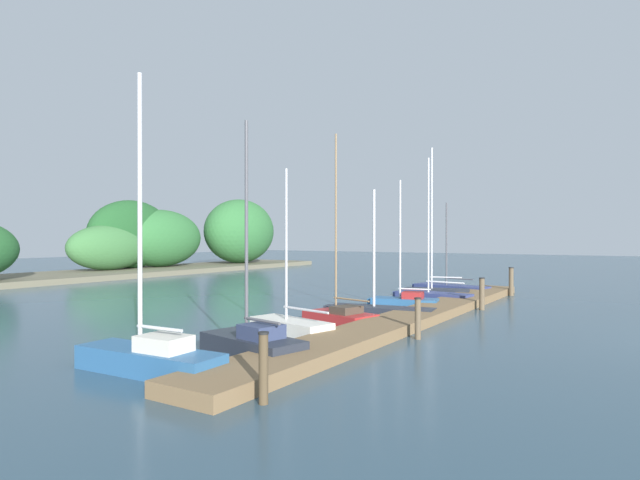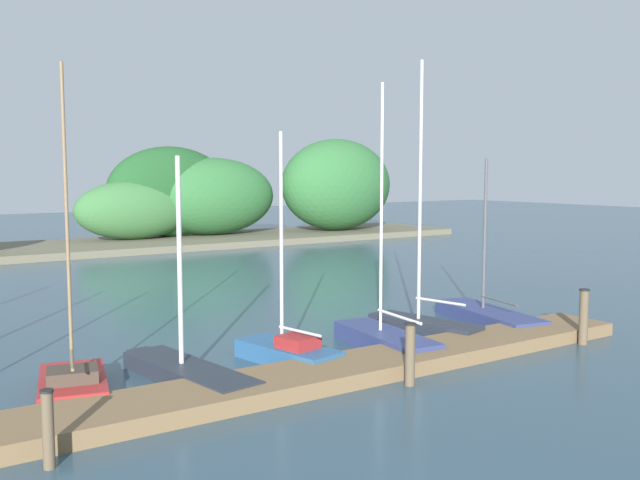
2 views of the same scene
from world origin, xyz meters
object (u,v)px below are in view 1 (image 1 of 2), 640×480
at_px(mooring_piling_1, 418,318).
at_px(mooring_piling_2, 482,294).
at_px(sailboat_1, 250,342).
at_px(sailboat_3, 338,315).
at_px(sailboat_8, 448,288).
at_px(mooring_piling_0, 263,368).
at_px(sailboat_5, 403,301).
at_px(sailboat_6, 430,296).
at_px(sailboat_4, 377,309).
at_px(sailboat_0, 146,355).
at_px(sailboat_2, 288,326).
at_px(mooring_piling_3, 511,281).
at_px(sailboat_7, 433,290).

bearing_deg(mooring_piling_1, mooring_piling_2, 0.78).
distance_m(sailboat_1, sailboat_3, 5.84).
distance_m(sailboat_8, mooring_piling_0, 21.35).
bearing_deg(sailboat_5, sailboat_6, -105.45).
bearing_deg(sailboat_4, sailboat_0, 77.23).
bearing_deg(mooring_piling_2, sailboat_1, 167.36).
bearing_deg(sailboat_1, sailboat_4, -74.99).
distance_m(sailboat_2, sailboat_8, 15.39).
bearing_deg(sailboat_1, sailboat_8, -74.71).
height_order(sailboat_2, mooring_piling_1, sailboat_2).
xyz_separation_m(mooring_piling_0, mooring_piling_2, (14.93, 0.01, 0.02)).
xyz_separation_m(sailboat_2, mooring_piling_3, (15.55, -3.34, 0.45)).
relative_size(sailboat_5, sailboat_7, 0.73).
height_order(mooring_piling_1, mooring_piling_2, mooring_piling_2).
bearing_deg(sailboat_7, sailboat_8, -100.72).
height_order(sailboat_2, mooring_piling_0, sailboat_2).
bearing_deg(sailboat_1, sailboat_5, -75.47).
relative_size(sailboat_7, mooring_piling_2, 5.57).
relative_size(mooring_piling_1, mooring_piling_3, 0.84).
xyz_separation_m(sailboat_5, sailboat_8, (7.45, 0.48, -0.08)).
relative_size(sailboat_6, mooring_piling_1, 5.45).
bearing_deg(mooring_piling_3, sailboat_3, 165.47).
xyz_separation_m(sailboat_7, sailboat_8, (2.76, 0.14, -0.15)).
xyz_separation_m(sailboat_1, mooring_piling_0, (-2.86, -2.71, 0.30)).
bearing_deg(sailboat_7, sailboat_4, 79.13).
height_order(sailboat_4, mooring_piling_2, sailboat_4).
bearing_deg(sailboat_6, mooring_piling_2, 157.59).
xyz_separation_m(sailboat_0, sailboat_2, (5.33, -0.19, -0.10)).
height_order(mooring_piling_1, mooring_piling_3, mooring_piling_3).
bearing_deg(mooring_piling_1, sailboat_4, 41.39).
relative_size(sailboat_1, sailboat_4, 1.24).
height_order(sailboat_5, sailboat_8, sailboat_5).
distance_m(sailboat_2, mooring_piling_1, 4.03).
bearing_deg(sailboat_0, mooring_piling_3, -102.49).
bearing_deg(sailboat_8, mooring_piling_1, 116.01).
xyz_separation_m(sailboat_3, mooring_piling_3, (12.57, -3.26, 0.45)).
distance_m(sailboat_1, mooring_piling_3, 18.54).
height_order(sailboat_0, sailboat_1, sailboat_0).
relative_size(sailboat_2, mooring_piling_2, 3.81).
distance_m(sailboat_1, sailboat_4, 8.12).
xyz_separation_m(sailboat_7, mooring_piling_0, (-18.29, -3.39, 0.28)).
height_order(sailboat_5, sailboat_7, sailboat_7).
bearing_deg(sailboat_7, sailboat_2, 75.80).
bearing_deg(mooring_piling_2, mooring_piling_3, 1.52).
height_order(sailboat_1, sailboat_4, sailboat_1).
bearing_deg(mooring_piling_2, sailboat_4, 142.56).
distance_m(sailboat_7, mooring_piling_3, 4.37).
relative_size(mooring_piling_0, mooring_piling_3, 0.89).
relative_size(sailboat_2, sailboat_5, 0.94).
xyz_separation_m(sailboat_6, mooring_piling_1, (-9.07, -2.98, 0.34)).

